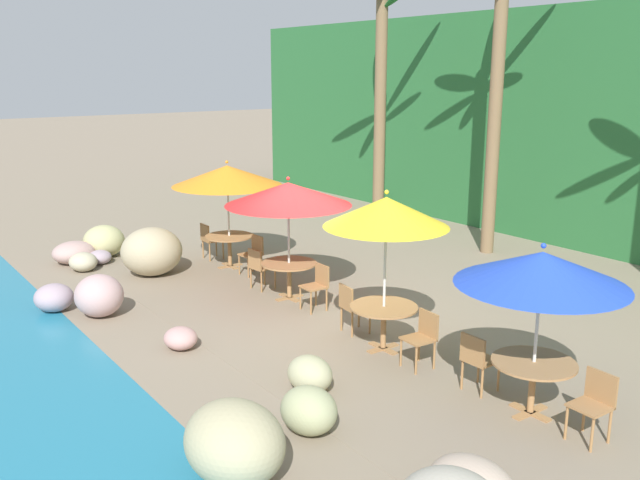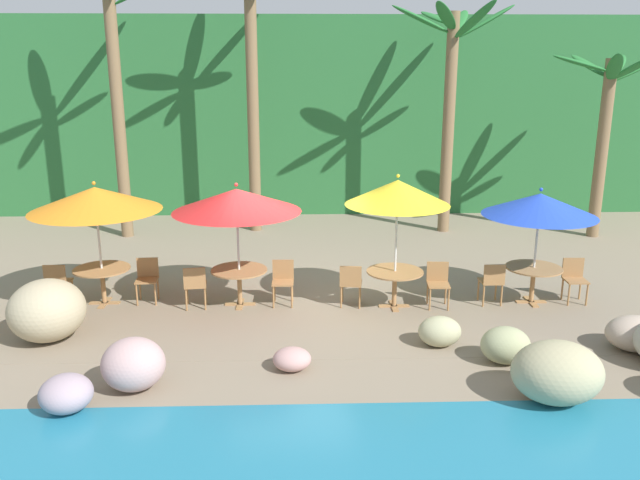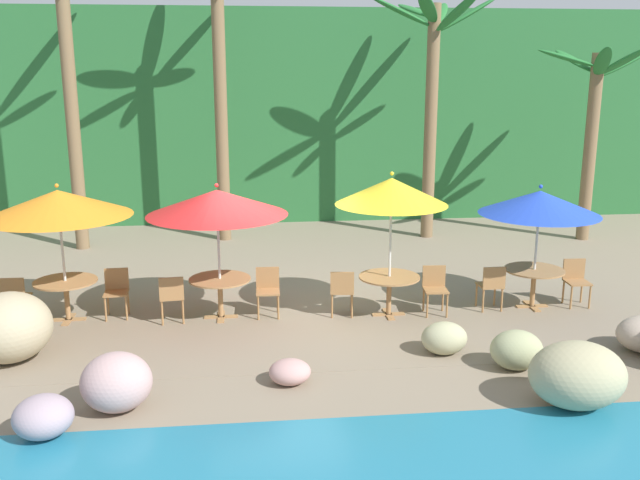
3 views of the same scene
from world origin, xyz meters
name	(u,v)px [view 2 (image 2 of 3)]	position (x,y,z in m)	size (l,w,h in m)	color
ground_plane	(292,303)	(0.00, 0.00, 0.00)	(120.00, 120.00, 0.00)	gray
terrace_deck	(292,303)	(0.00, 0.00, 0.00)	(18.00, 5.20, 0.01)	gray
foliage_backdrop	(294,115)	(0.00, 9.00, 3.00)	(28.00, 2.40, 6.00)	#286633
rock_seawall	(337,344)	(0.72, -2.85, 0.39)	(15.42, 3.60, 1.07)	#A2909C
umbrella_orange	(95,199)	(-3.73, 0.07, 2.12)	(2.49, 2.49, 2.47)	silver
dining_table_orange	(102,274)	(-3.73, 0.07, 0.61)	(1.10, 1.10, 0.74)	#A37547
chair_orange_seaward	(147,277)	(-2.89, 0.21, 0.51)	(0.44, 0.45, 0.87)	#9E7042
chair_orange_inland	(58,281)	(-4.58, -0.01, 0.51)	(0.43, 0.43, 0.87)	#9E7042
umbrella_red	(237,200)	(-1.03, -0.09, 2.11)	(2.46, 2.46, 2.45)	silver
dining_table_red	(239,275)	(-1.03, -0.09, 0.61)	(1.10, 1.10, 0.74)	#A37547
chair_red_seaward	(283,279)	(-0.18, -0.02, 0.51)	(0.43, 0.44, 0.87)	#9E7042
chair_red_inland	(195,284)	(-1.87, -0.27, 0.51)	(0.46, 0.47, 0.87)	#9E7042
umbrella_yellow	(398,193)	(2.00, -0.28, 2.28)	(1.98, 1.98, 2.63)	silver
dining_table_yellow	(395,277)	(2.00, -0.28, 0.61)	(1.10, 1.10, 0.74)	#A37547
chair_yellow_seaward	(438,281)	(2.85, -0.25, 0.51)	(0.45, 0.45, 0.87)	#9E7042
chair_yellow_inland	(351,282)	(1.14, -0.26, 0.51)	(0.47, 0.48, 0.87)	#9E7042
umbrella_blue	(540,205)	(4.77, -0.14, 2.00)	(2.19, 2.19, 2.33)	silver
dining_table_blue	(533,273)	(4.77, -0.14, 0.61)	(1.10, 1.10, 0.74)	#A37547
chair_blue_seaward	(574,277)	(5.62, -0.08, 0.51)	(0.43, 0.44, 0.87)	#9E7042
chair_blue_inland	(492,280)	(3.92, -0.25, 0.51)	(0.43, 0.44, 0.87)	#9E7042
palm_tree_nearest	(115,67)	(-4.58, 5.34, 4.51)	(3.36, 3.45, 6.94)	brown
palm_tree_second	(252,63)	(-1.08, 5.88, 4.61)	(3.14, 2.84, 7.02)	brown
palm_tree_third	(451,82)	(4.25, 5.63, 4.13)	(3.30, 3.25, 6.15)	brown
palm_tree_fourth	(607,113)	(8.26, 4.91, 3.34)	(2.97, 2.90, 4.90)	brown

